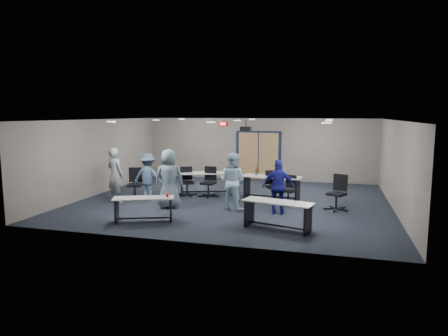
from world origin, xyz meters
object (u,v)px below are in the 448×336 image
(chair_back_b, at_px, (208,182))
(chair_loose_left, at_px, (135,184))
(table_front_left, at_px, (144,205))
(table_front_right, at_px, (278,210))
(chair_back_d, at_px, (288,190))
(person_navy, at_px, (279,187))
(table_back_right, at_px, (271,183))
(person_lightblue, at_px, (232,181))
(table_back_left, at_px, (206,179))
(person_plaid, at_px, (169,179))
(chair_back_a, at_px, (187,181))
(chair_back_c, at_px, (273,186))
(chair_loose_right, at_px, (336,193))
(person_back, at_px, (148,177))
(person_gray, at_px, (115,175))

(chair_back_b, xyz_separation_m, chair_loose_left, (-2.29, -1.06, 0.01))
(table_front_left, xyz_separation_m, table_front_right, (3.59, 0.21, 0.04))
(chair_back_d, xyz_separation_m, person_navy, (-0.12, -1.44, 0.34))
(table_back_right, distance_m, person_lightblue, 1.97)
(table_back_left, bearing_deg, chair_back_d, -32.05)
(table_back_right, bearing_deg, person_navy, -68.81)
(chair_loose_left, bearing_deg, table_front_left, -75.53)
(chair_back_d, height_order, person_navy, person_navy)
(table_back_left, xyz_separation_m, person_lightblue, (1.46, -1.94, 0.32))
(table_front_right, relative_size, person_plaid, 1.02)
(table_back_right, height_order, chair_back_d, table_back_right)
(chair_back_a, height_order, chair_back_c, chair_back_a)
(chair_loose_left, distance_m, chair_loose_right, 6.63)
(chair_back_c, bearing_deg, chair_back_a, 155.75)
(chair_back_c, relative_size, person_navy, 0.62)
(chair_back_c, xyz_separation_m, chair_loose_left, (-4.56, -1.13, 0.04))
(table_front_left, xyz_separation_m, chair_back_d, (3.52, 3.21, 0.00))
(chair_loose_right, distance_m, person_lightblue, 3.16)
(table_front_left, distance_m, table_front_right, 3.59)
(chair_back_b, xyz_separation_m, person_navy, (2.70, -1.78, 0.27))
(chair_back_b, bearing_deg, chair_back_a, -174.69)
(table_front_left, bearing_deg, chair_loose_left, 101.57)
(person_lightblue, relative_size, person_back, 1.11)
(table_front_left, relative_size, person_gray, 0.94)
(chair_back_a, xyz_separation_m, person_gray, (-1.89, -1.63, 0.40))
(chair_back_a, distance_m, chair_back_b, 0.79)
(table_front_right, distance_m, person_lightblue, 2.41)
(person_plaid, height_order, person_navy, person_plaid)
(table_front_right, relative_size, table_back_right, 0.91)
(chair_loose_right, xyz_separation_m, person_back, (-6.15, -0.14, 0.25))
(chair_back_c, distance_m, person_plaid, 3.56)
(chair_loose_right, height_order, person_navy, person_navy)
(chair_loose_left, bearing_deg, chair_back_b, 6.56)
(table_front_left, height_order, chair_loose_right, chair_loose_right)
(table_back_left, relative_size, chair_back_d, 2.28)
(person_gray, distance_m, person_back, 1.08)
(table_front_right, bearing_deg, person_navy, 110.71)
(chair_back_b, distance_m, chair_back_c, 2.27)
(chair_back_c, height_order, person_plaid, person_plaid)
(chair_back_c, height_order, chair_loose_left, chair_loose_left)
(chair_loose_right, xyz_separation_m, person_lightblue, (-3.05, -0.76, 0.33))
(table_back_left, distance_m, chair_back_c, 2.46)
(table_back_left, bearing_deg, chair_loose_left, -165.37)
(chair_back_a, bearing_deg, person_lightblue, -65.33)
(person_plaid, distance_m, person_navy, 3.36)
(table_back_left, relative_size, chair_loose_left, 1.96)
(person_gray, height_order, person_plaid, person_plaid)
(chair_back_b, height_order, person_back, person_back)
(table_back_right, distance_m, chair_back_b, 2.21)
(person_back, bearing_deg, chair_back_a, -142.31)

